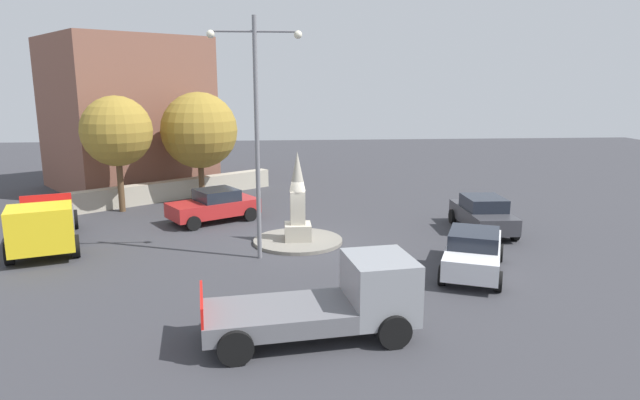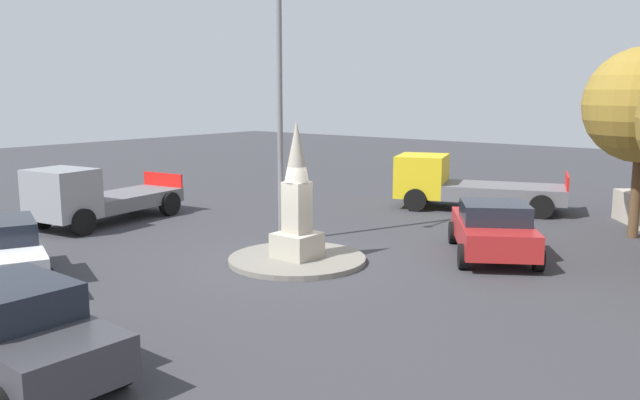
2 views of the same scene
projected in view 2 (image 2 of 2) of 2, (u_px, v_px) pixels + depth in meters
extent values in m
plane|color=#38383D|center=(297.00, 262.00, 16.82)|extent=(80.00, 80.00, 0.00)
cylinder|color=gray|center=(297.00, 259.00, 16.81)|extent=(3.57, 3.57, 0.14)
cube|color=#B2AA99|center=(297.00, 245.00, 16.74)|extent=(1.04, 1.04, 0.64)
cube|color=#B2AA99|center=(297.00, 207.00, 16.58)|extent=(0.58, 0.58, 1.33)
cone|color=#B2AA99|center=(297.00, 151.00, 16.33)|extent=(0.64, 0.64, 1.58)
cylinder|color=slate|center=(280.00, 96.00, 18.40)|extent=(0.16, 0.16, 8.51)
cube|color=#B22323|center=(493.00, 232.00, 17.33)|extent=(4.37, 3.66, 0.66)
cube|color=#1E232D|center=(495.00, 212.00, 17.06)|extent=(2.35, 2.34, 0.51)
cylinder|color=black|center=(453.00, 232.00, 18.86)|extent=(0.66, 0.52, 0.64)
cylinder|color=black|center=(517.00, 234.00, 18.66)|extent=(0.66, 0.52, 0.64)
cylinder|color=black|center=(463.00, 256.00, 16.11)|extent=(0.66, 0.52, 0.64)
cylinder|color=black|center=(538.00, 259.00, 15.91)|extent=(0.66, 0.52, 0.64)
cube|color=silver|center=(0.00, 257.00, 14.73)|extent=(3.26, 4.65, 0.68)
cylinder|color=black|center=(48.00, 283.00, 13.88)|extent=(0.45, 0.68, 0.64)
cylinder|color=black|center=(35.00, 253.00, 16.50)|extent=(0.45, 0.68, 0.64)
cube|color=#38383D|center=(13.00, 339.00, 9.88)|extent=(1.81, 4.23, 0.67)
cube|color=#1E232D|center=(8.00, 300.00, 9.81)|extent=(1.61, 1.95, 0.54)
cylinder|color=black|center=(117.00, 367.00, 9.66)|extent=(0.24, 0.65, 0.64)
cylinder|color=black|center=(23.00, 323.00, 11.50)|extent=(0.24, 0.65, 0.64)
cube|color=yellow|center=(422.00, 175.00, 24.73)|extent=(2.62, 2.40, 1.57)
cube|color=slate|center=(504.00, 193.00, 23.84)|extent=(3.47, 4.82, 0.55)
cube|color=red|center=(567.00, 181.00, 23.07)|extent=(1.96, 0.74, 0.50)
cylinder|color=black|center=(415.00, 200.00, 23.87)|extent=(0.54, 0.89, 0.84)
cylinder|color=black|center=(425.00, 192.00, 25.87)|extent=(0.54, 0.89, 0.84)
cylinder|color=black|center=(541.00, 207.00, 22.47)|extent=(0.54, 0.89, 0.84)
cylinder|color=black|center=(541.00, 197.00, 24.47)|extent=(0.54, 0.89, 0.84)
cube|color=gray|center=(62.00, 194.00, 20.26)|extent=(1.85, 2.15, 1.57)
cube|color=slate|center=(127.00, 199.00, 22.60)|extent=(3.90, 2.43, 0.47)
cube|color=red|center=(163.00, 180.00, 24.05)|extent=(0.31, 1.87, 0.50)
cylinder|color=black|center=(83.00, 222.00, 19.85)|extent=(0.87, 0.39, 0.84)
cylinder|color=black|center=(42.00, 216.00, 20.83)|extent=(0.87, 0.39, 0.84)
cylinder|color=black|center=(170.00, 204.00, 23.08)|extent=(0.87, 0.39, 0.84)
cylinder|color=black|center=(131.00, 199.00, 24.06)|extent=(0.87, 0.39, 0.84)
cylinder|color=brown|center=(636.00, 192.00, 19.41)|extent=(0.30, 0.30, 2.80)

